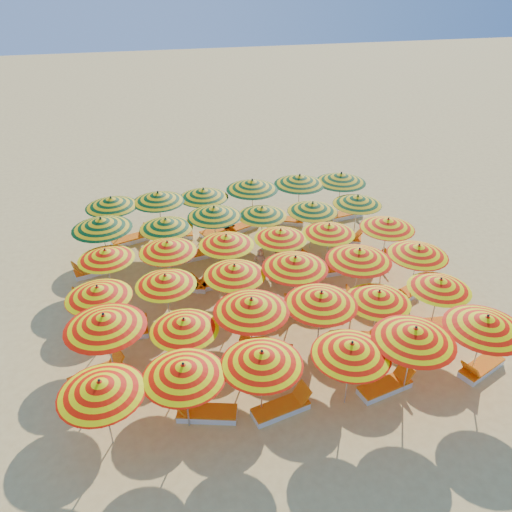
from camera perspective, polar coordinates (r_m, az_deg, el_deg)
name	(u,v)px	position (r m, az deg, el deg)	size (l,w,h in m)	color
ground	(259,298)	(19.46, 0.33, -4.78)	(120.00, 120.00, 0.00)	#EFC56A
umbrella_0	(101,387)	(13.56, -17.35, -14.14)	(2.31, 2.31, 2.39)	silver
umbrella_1	(184,371)	(13.52, -8.26, -12.83)	(2.65, 2.65, 2.40)	silver
umbrella_2	(262,358)	(13.69, 0.67, -11.59)	(2.88, 2.88, 2.43)	silver
umbrella_3	(351,349)	(14.26, 10.85, -10.40)	(2.98, 2.98, 2.39)	silver
umbrella_4	(415,334)	(14.96, 17.68, -8.53)	(3.13, 3.13, 2.54)	silver
umbrella_5	(486,323)	(16.15, 24.81, -6.94)	(2.59, 2.59, 2.53)	silver
umbrella_6	(104,321)	(15.33, -16.94, -7.15)	(2.63, 2.63, 2.58)	silver
umbrella_7	(184,324)	(15.22, -8.23, -7.74)	(2.53, 2.53, 2.22)	silver
umbrella_8	(251,305)	(15.36, -0.53, -5.63)	(2.70, 2.70, 2.53)	silver
umbrella_9	(321,298)	(15.83, 7.45, -4.82)	(2.39, 2.39, 2.49)	silver
umbrella_10	(379,297)	(16.62, 13.85, -4.52)	(2.49, 2.49, 2.25)	silver
umbrella_11	(440,284)	(17.82, 20.29, -3.02)	(2.38, 2.38, 2.25)	silver
umbrella_12	(98,292)	(17.04, -17.62, -3.93)	(2.56, 2.56, 2.32)	silver
umbrella_13	(166,280)	(17.23, -10.30, -2.72)	(2.60, 2.60, 2.23)	silver
umbrella_14	(235,270)	(17.32, -2.47, -1.65)	(2.85, 2.85, 2.32)	silver
umbrella_15	(295,262)	(17.50, 4.51, -0.74)	(3.03, 3.03, 2.50)	silver
umbrella_16	(359,255)	(18.21, 11.71, 0.12)	(2.49, 2.49, 2.53)	silver
umbrella_17	(418,250)	(19.32, 18.06, 0.63)	(2.76, 2.76, 2.38)	silver
umbrella_18	(106,254)	(19.22, -16.81, 0.18)	(2.16, 2.16, 2.22)	silver
umbrella_19	(168,247)	(18.98, -10.07, 1.06)	(2.52, 2.52, 2.33)	silver
umbrella_20	(226,240)	(19.22, -3.42, 1.83)	(2.67, 2.67, 2.30)	silver
umbrella_21	(281,234)	(19.73, 2.85, 2.50)	(2.77, 2.77, 2.24)	silver
umbrella_22	(329,229)	(20.27, 8.33, 3.07)	(2.77, 2.77, 2.25)	silver
umbrella_23	(388,224)	(20.95, 14.82, 3.61)	(2.28, 2.28, 2.37)	silver
umbrella_24	(101,224)	(20.85, -17.26, 3.57)	(3.07, 3.07, 2.55)	silver
umbrella_25	(166,224)	(20.68, -10.27, 3.66)	(2.73, 2.73, 2.31)	silver
umbrella_26	(214,212)	(21.17, -4.81, 5.06)	(2.82, 2.82, 2.43)	silver
umbrella_27	(262,211)	(21.47, 0.70, 5.12)	(2.16, 2.16, 2.26)	silver
umbrella_28	(313,207)	(21.86, 6.48, 5.58)	(2.91, 2.91, 2.32)	silver
umbrella_29	(358,200)	(22.84, 11.53, 6.29)	(2.66, 2.66, 2.32)	silver
umbrella_30	(111,202)	(22.83, -16.20, 5.93)	(2.63, 2.63, 2.44)	silver
umbrella_31	(158,197)	(22.78, -11.11, 6.63)	(3.10, 3.10, 2.47)	silver
umbrella_32	(204,193)	(23.03, -6.02, 7.15)	(2.83, 2.83, 2.40)	silver
umbrella_33	(252,185)	(23.37, -0.43, 8.14)	(3.10, 3.10, 2.58)	silver
umbrella_34	(300,180)	(24.00, 5.01, 8.68)	(2.92, 2.92, 2.59)	silver
umbrella_35	(341,178)	(24.53, 9.69, 8.82)	(2.73, 2.73, 2.57)	silver
lounger_0	(206,413)	(15.09, -5.78, -17.40)	(1.82, 1.03, 0.69)	white
lounger_1	(282,408)	(15.17, 2.98, -16.92)	(1.82, 0.95, 0.69)	white
lounger_2	(386,386)	(16.22, 14.62, -14.19)	(1.82, 0.96, 0.69)	white
lounger_3	(481,368)	(17.80, 24.29, -11.55)	(1.82, 1.20, 0.69)	white
lounger_4	(98,374)	(16.83, -17.56, -12.75)	(1.82, 1.19, 0.69)	white
lounger_5	(265,349)	(16.93, 1.05, -10.60)	(1.82, 1.21, 0.69)	white
lounger_6	(356,339)	(17.66, 11.36, -9.25)	(1.82, 1.01, 0.69)	white
lounger_7	(445,324)	(19.18, 20.77, -7.24)	(1.78, 0.73, 0.69)	white
lounger_8	(125,333)	(18.12, -14.78, -8.55)	(1.76, 0.65, 0.69)	white
lounger_9	(253,315)	(18.34, -0.37, -6.75)	(1.82, 1.21, 0.69)	white
lounger_10	(307,309)	(18.74, 5.80, -6.00)	(1.81, 0.88, 0.69)	white
lounger_11	(367,301)	(19.47, 12.52, -5.07)	(1.83, 1.16, 0.69)	white
lounger_12	(398,298)	(19.93, 15.93, -4.65)	(1.82, 1.21, 0.69)	white
lounger_13	(97,298)	(20.12, -17.74, -4.60)	(1.79, 0.77, 0.69)	white
lounger_14	(187,285)	(20.07, -7.90, -3.33)	(1.83, 1.13, 0.69)	white
lounger_15	(213,282)	(20.12, -4.92, -3.03)	(1.81, 0.91, 0.69)	white
lounger_16	(292,268)	(20.98, 4.13, -1.40)	(1.82, 1.22, 0.69)	white
lounger_17	(339,269)	(21.18, 9.44, -1.44)	(1.75, 0.64, 0.69)	white
lounger_18	(369,264)	(21.77, 12.82, -0.86)	(1.76, 0.66, 0.69)	white
lounger_19	(95,270)	(21.87, -17.97, -1.55)	(1.82, 1.02, 0.69)	white
lounger_20	(205,253)	(22.12, -5.90, 0.37)	(1.81, 0.89, 0.69)	white
lounger_21	(343,238)	(23.48, 9.94, 2.00)	(1.82, 1.22, 0.69)	white
lounger_22	(131,239)	(23.80, -14.08, 1.91)	(1.83, 1.09, 0.69)	white
lounger_23	(173,236)	(23.69, -9.42, 2.32)	(1.76, 0.66, 0.69)	white
lounger_24	(218,231)	(23.87, -4.32, 2.92)	(1.82, 1.23, 0.69)	white
lounger_25	(241,227)	(24.10, -1.75, 3.29)	(1.82, 1.25, 0.69)	white
lounger_26	(288,220)	(24.80, 3.63, 4.10)	(1.82, 1.23, 0.69)	white
lounger_27	(347,214)	(25.78, 10.35, 4.73)	(1.81, 0.87, 0.69)	white
beachgoer_a	(260,265)	(20.11, 0.47, -0.98)	(0.53, 0.35, 1.45)	tan
beachgoer_b	(278,265)	(20.09, 2.50, -0.98)	(0.72, 0.56, 1.48)	tan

